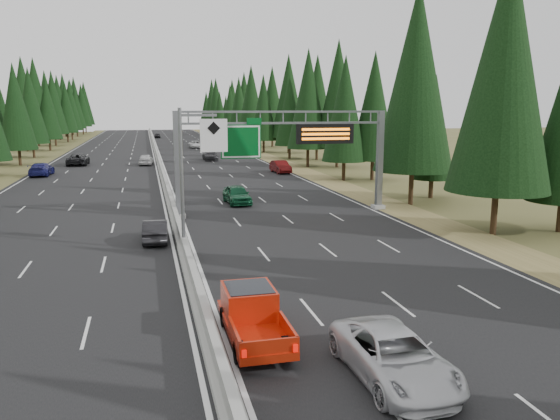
{
  "coord_description": "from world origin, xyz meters",
  "views": [
    {
      "loc": [
        -1.88,
        -5.19,
        8.03
      ],
      "look_at": [
        4.33,
        20.0,
        3.2
      ],
      "focal_mm": 35.0,
      "sensor_mm": 36.0,
      "label": 1
    }
  ],
  "objects": [
    {
      "name": "road",
      "position": [
        0.0,
        80.0,
        0.04
      ],
      "size": [
        32.0,
        260.0,
        0.08
      ],
      "primitive_type": "cube",
      "color": "black",
      "rests_on": "ground"
    },
    {
      "name": "shoulder_right",
      "position": [
        17.8,
        80.0,
        0.03
      ],
      "size": [
        3.6,
        260.0,
        0.06
      ],
      "primitive_type": "cube",
      "color": "olive",
      "rests_on": "ground"
    },
    {
      "name": "shoulder_left",
      "position": [
        -17.8,
        80.0,
        0.03
      ],
      "size": [
        3.6,
        260.0,
        0.06
      ],
      "primitive_type": "cube",
      "color": "brown",
      "rests_on": "ground"
    },
    {
      "name": "median_barrier",
      "position": [
        0.0,
        80.0,
        0.41
      ],
      "size": [
        0.7,
        260.0,
        0.85
      ],
      "color": "gray",
      "rests_on": "road"
    },
    {
      "name": "sign_gantry",
      "position": [
        8.92,
        34.88,
        5.27
      ],
      "size": [
        16.75,
        0.98,
        7.8
      ],
      "color": "slate",
      "rests_on": "road"
    },
    {
      "name": "hov_sign_pole",
      "position": [
        0.58,
        24.97,
        4.72
      ],
      "size": [
        2.8,
        0.5,
        8.0
      ],
      "color": "slate",
      "rests_on": "road"
    },
    {
      "name": "tree_row_right",
      "position": [
        21.79,
        73.95,
        9.23
      ],
      "size": [
        11.3,
        242.31,
        18.27
      ],
      "color": "black",
      "rests_on": "ground"
    },
    {
      "name": "tree_row_left",
      "position": [
        -22.39,
        86.27,
        9.29
      ],
      "size": [
        11.02,
        242.43,
        18.85
      ],
      "color": "black",
      "rests_on": "ground"
    },
    {
      "name": "silver_minivan",
      "position": [
        5.02,
        8.65,
        0.81
      ],
      "size": [
        2.58,
        5.34,
        1.47
      ],
      "primitive_type": "imported",
      "rotation": [
        0.0,
        0.0,
        0.03
      ],
      "color": "silver",
      "rests_on": "road"
    },
    {
      "name": "red_pickup",
      "position": [
        1.5,
        12.75,
        1.02
      ],
      "size": [
        1.86,
        5.2,
        1.7
      ],
      "color": "black",
      "rests_on": "road"
    },
    {
      "name": "car_ahead_green",
      "position": [
        5.5,
        40.0,
        0.86
      ],
      "size": [
        2.12,
        4.7,
        1.56
      ],
      "primitive_type": "imported",
      "rotation": [
        0.0,
        0.0,
        0.06
      ],
      "color": "#114C2C",
      "rests_on": "road"
    },
    {
      "name": "car_ahead_dkred",
      "position": [
        14.5,
        61.03,
        0.85
      ],
      "size": [
        1.94,
        4.77,
        1.54
      ],
      "primitive_type": "imported",
      "rotation": [
        0.0,
        0.0,
        0.07
      ],
      "color": "#510B0B",
      "rests_on": "road"
    },
    {
      "name": "car_ahead_dkgrey",
      "position": [
        7.93,
        80.26,
        0.82
      ],
      "size": [
        2.11,
        5.1,
        1.47
      ],
      "primitive_type": "imported",
      "rotation": [
        0.0,
        0.0,
        0.01
      ],
      "color": "black",
      "rests_on": "road"
    },
    {
      "name": "car_ahead_white",
      "position": [
        8.11,
        107.89,
        0.79
      ],
      "size": [
        2.45,
        5.14,
        1.42
      ],
      "primitive_type": "imported",
      "rotation": [
        0.0,
        0.0,
        0.02
      ],
      "color": "silver",
      "rests_on": "road"
    },
    {
      "name": "car_ahead_far",
      "position": [
        1.5,
        149.41,
        0.74
      ],
      "size": [
        1.91,
        4.0,
        1.32
      ],
      "primitive_type": "imported",
      "rotation": [
        0.0,
        0.0,
        -0.09
      ],
      "color": "black",
      "rests_on": "road"
    },
    {
      "name": "car_onc_near",
      "position": [
        -1.5,
        27.94,
        0.75
      ],
      "size": [
        1.6,
        4.14,
        1.35
      ],
      "primitive_type": "imported",
      "rotation": [
        0.0,
        0.0,
        3.1
      ],
      "color": "black",
      "rests_on": "road"
    },
    {
      "name": "car_onc_blue",
      "position": [
        -14.12,
        65.03,
        0.87
      ],
      "size": [
        2.43,
        5.51,
        1.57
      ],
      "primitive_type": "imported",
      "rotation": [
        0.0,
        0.0,
        3.1
      ],
      "color": "navy",
      "rests_on": "road"
    },
    {
      "name": "car_onc_white",
      "position": [
        -1.87,
        75.12,
        0.86
      ],
      "size": [
        2.3,
        4.76,
        1.57
      ],
      "primitive_type": "imported",
      "rotation": [
        0.0,
        0.0,
        3.04
      ],
      "color": "#BABABA",
      "rests_on": "road"
    },
    {
      "name": "car_onc_far",
      "position": [
        -11.28,
        77.33,
        0.9
      ],
      "size": [
        2.82,
        5.93,
        1.63
      ],
      "primitive_type": "imported",
      "rotation": [
        0.0,
        0.0,
        3.12
      ],
      "color": "black",
      "rests_on": "road"
    }
  ]
}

